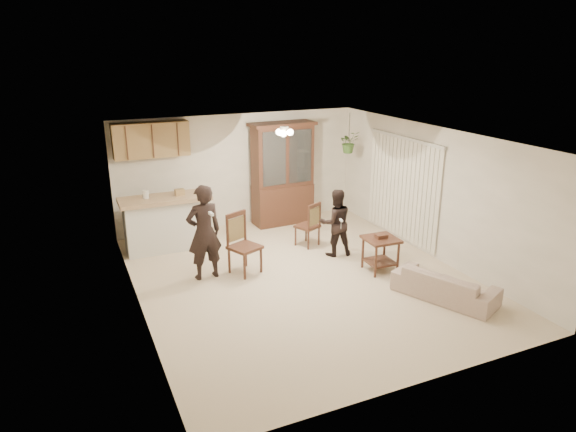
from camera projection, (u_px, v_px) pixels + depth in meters
name	position (u px, v px, depth m)	size (l,w,h in m)	color
floor	(302.00, 278.00, 9.03)	(6.50, 6.50, 0.00)	beige
ceiling	(303.00, 137.00, 8.24)	(5.50, 6.50, 0.02)	white
wall_back	(239.00, 170.00, 11.45)	(5.50, 0.02, 2.50)	beige
wall_front	(426.00, 291.00, 5.82)	(5.50, 0.02, 2.50)	beige
wall_left	(134.00, 234.00, 7.57)	(0.02, 6.50, 2.50)	beige
wall_right	(433.00, 193.00, 9.70)	(0.02, 6.50, 2.50)	beige
breakfast_bar	(167.00, 225.00, 10.19)	(1.60, 0.55, 1.00)	silver
bar_top	(165.00, 199.00, 10.01)	(1.75, 0.70, 0.08)	tan
upper_cabinets	(151.00, 140.00, 10.29)	(1.50, 0.34, 0.70)	olive
vertical_blinds	(402.00, 189.00, 10.51)	(0.06, 2.30, 2.10)	silver
ceiling_fixture	(284.00, 132.00, 9.39)	(0.36, 0.36, 0.20)	#FFE5BF
hanging_plant	(349.00, 142.00, 11.42)	(0.43, 0.37, 0.48)	#366126
plant_cord	(349.00, 128.00, 11.31)	(0.01, 0.01, 0.65)	black
sofa	(446.00, 278.00, 8.21)	(1.87, 0.73, 0.73)	beige
adult	(204.00, 229.00, 8.79)	(0.66, 0.43, 1.80)	black
child	(336.00, 222.00, 9.85)	(0.66, 0.51, 1.35)	black
china_hutch	(283.00, 174.00, 11.54)	(1.48, 0.62, 2.30)	#381C14
side_table	(380.00, 254.00, 9.26)	(0.60, 0.60, 0.70)	#381C14
chair_bar	(245.00, 257.00, 9.17)	(0.64, 0.64, 1.10)	#381C14
chair_hutch_left	(181.00, 225.00, 10.90)	(0.60, 0.60, 0.96)	#381C14
chair_hutch_right	(307.00, 233.00, 10.45)	(0.54, 0.54, 0.93)	#381C14
controller_adult	(211.00, 214.00, 8.34)	(0.05, 0.15, 0.05)	white
controller_child	(341.00, 220.00, 9.52)	(0.04, 0.11, 0.04)	white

